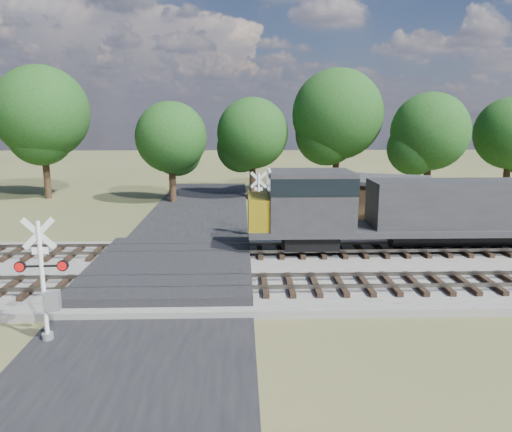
{
  "coord_description": "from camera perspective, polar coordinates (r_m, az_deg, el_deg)",
  "views": [
    {
      "loc": [
        3.08,
        -20.69,
        6.97
      ],
      "look_at": [
        3.78,
        2.0,
        2.35
      ],
      "focal_mm": 35.0,
      "sensor_mm": 36.0,
      "label": 1
    }
  ],
  "objects": [
    {
      "name": "ground",
      "position": [
        22.05,
        -9.78,
        -7.11
      ],
      "size": [
        160.0,
        160.0,
        0.0
      ],
      "primitive_type": "plane",
      "color": "#3D4424",
      "rests_on": "ground"
    },
    {
      "name": "ballast_bed",
      "position": [
        23.31,
        15.67,
        -5.96
      ],
      "size": [
        140.0,
        10.0,
        0.3
      ],
      "primitive_type": "cube",
      "color": "gray",
      "rests_on": "ground"
    },
    {
      "name": "road",
      "position": [
        22.03,
        -9.78,
        -7.01
      ],
      "size": [
        7.0,
        60.0,
        0.08
      ],
      "primitive_type": "cube",
      "color": "black",
      "rests_on": "ground"
    },
    {
      "name": "crossing_panel",
      "position": [
        22.42,
        -9.63,
        -5.94
      ],
      "size": [
        7.0,
        9.0,
        0.62
      ],
      "primitive_type": "cube",
      "color": "#262628",
      "rests_on": "ground"
    },
    {
      "name": "track_near",
      "position": [
        19.81,
        -1.56,
        -7.84
      ],
      "size": [
        140.0,
        2.6,
        0.33
      ],
      "color": "black",
      "rests_on": "ballast_bed"
    },
    {
      "name": "track_far",
      "position": [
        24.58,
        -1.61,
        -3.98
      ],
      "size": [
        140.0,
        2.6,
        0.33
      ],
      "color": "black",
      "rests_on": "ballast_bed"
    },
    {
      "name": "crossing_signal_near",
      "position": [
        16.75,
        -22.83,
        -7.93
      ],
      "size": [
        1.61,
        0.35,
        3.98
      ],
      "rotation": [
        0.0,
        0.0,
        0.06
      ],
      "color": "silver",
      "rests_on": "ground"
    },
    {
      "name": "crossing_signal_far",
      "position": [
        28.71,
        0.15,
        0.69
      ],
      "size": [
        1.54,
        0.33,
        3.82
      ],
      "rotation": [
        0.0,
        0.0,
        3.09
      ],
      "color": "silver",
      "rests_on": "ground"
    },
    {
      "name": "equipment_shed",
      "position": [
        31.16,
        14.74,
        1.27
      ],
      "size": [
        6.22,
        6.22,
        3.25
      ],
      "rotation": [
        0.0,
        0.0,
        -0.39
      ],
      "color": "#402D1B",
      "rests_on": "ground"
    },
    {
      "name": "treeline",
      "position": [
        41.22,
        2.56,
        10.87
      ],
      "size": [
        80.61,
        10.07,
        11.75
      ],
      "color": "black",
      "rests_on": "ground"
    }
  ]
}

